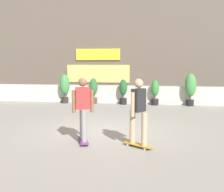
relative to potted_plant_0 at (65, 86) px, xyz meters
The scene contains 10 objects.
ground_plane 6.42m from the potted_plant_0, 60.70° to the right, with size 48.00×48.00×0.00m, color gray.
planter_wall 3.17m from the potted_plant_0, ahead, with size 18.00×0.40×0.90m, color beige.
building_backdrop 5.93m from the potted_plant_0, 55.03° to the left, with size 20.00×2.08×6.50m.
potted_plant_0 is the anchor object (origin of this frame).
potted_plant_1 1.53m from the potted_plant_0, ahead, with size 0.42×0.42×1.31m.
potted_plant_2 3.06m from the potted_plant_0, ahead, with size 0.39×0.39×1.25m.
potted_plant_3 4.64m from the potted_plant_0, ahead, with size 0.39×0.39×1.24m.
potted_plant_4 6.33m from the potted_plant_0, ahead, with size 0.55×0.55×1.57m.
skater_by_wall_left 8.25m from the potted_plant_0, 59.09° to the right, with size 0.78×0.60×1.70m.
skater_far_right 7.46m from the potted_plant_0, 67.95° to the right, with size 0.53×0.82×1.70m.
Camera 1 is at (1.51, -8.22, 2.07)m, focal length 44.49 mm.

